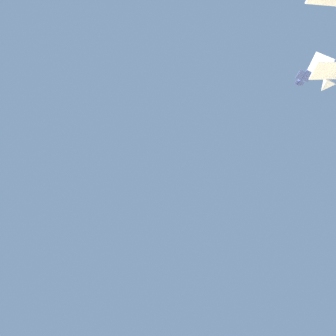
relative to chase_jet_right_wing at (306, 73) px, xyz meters
name	(u,v)px	position (x,y,z in m)	size (l,w,h in m)	color
chase_jet_right_wing	(306,73)	(0.00, 0.00, 0.00)	(14.59, 10.17, 4.00)	#38478C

